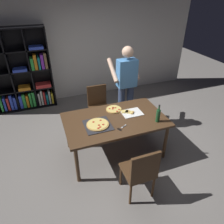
{
  "coord_description": "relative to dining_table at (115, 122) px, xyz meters",
  "views": [
    {
      "loc": [
        -1.05,
        -2.71,
        2.7
      ],
      "look_at": [
        0.0,
        0.15,
        0.8
      ],
      "focal_mm": 32.76,
      "sensor_mm": 36.0,
      "label": 1
    }
  ],
  "objects": [
    {
      "name": "chair_far_side",
      "position": [
        0.0,
        1.0,
        -0.17
      ],
      "size": [
        0.42,
        0.42,
        0.9
      ],
      "color": "#472D19",
      "rests_on": "ground_plane"
    },
    {
      "name": "dining_table",
      "position": [
        0.0,
        0.0,
        0.0
      ],
      "size": [
        1.73,
        1.03,
        0.75
      ],
      "color": "#4C331E",
      "rests_on": "ground_plane"
    },
    {
      "name": "second_pizza_plain",
      "position": [
        0.09,
        0.29,
        0.08
      ],
      "size": [
        0.28,
        0.28,
        0.03
      ],
      "color": "tan",
      "rests_on": "dining_table"
    },
    {
      "name": "wine_bottle",
      "position": [
        0.64,
        -0.32,
        0.19
      ],
      "size": [
        0.07,
        0.07,
        0.32
      ],
      "color": "#194723",
      "rests_on": "dining_table"
    },
    {
      "name": "kitchen_scissors",
      "position": [
        -0.01,
        -0.29,
        0.07
      ],
      "size": [
        0.19,
        0.14,
        0.01
      ],
      "color": "silver",
      "rests_on": "dining_table"
    },
    {
      "name": "person_serving_pizza",
      "position": [
        0.54,
        0.78,
        0.32
      ],
      "size": [
        0.55,
        0.54,
        1.75
      ],
      "color": "#38476B",
      "rests_on": "ground_plane"
    },
    {
      "name": "pizza_slices_on_towel",
      "position": [
        0.33,
        0.08,
        0.08
      ],
      "size": [
        0.36,
        0.28,
        0.03
      ],
      "color": "white",
      "rests_on": "dining_table"
    },
    {
      "name": "chair_near_camera",
      "position": [
        -0.0,
        -1.0,
        -0.17
      ],
      "size": [
        0.42,
        0.42,
        0.9
      ],
      "color": "#472D19",
      "rests_on": "ground_plane"
    },
    {
      "name": "bookshelf",
      "position": [
        -1.45,
        2.38,
        0.15
      ],
      "size": [
        1.4,
        0.35,
        1.95
      ],
      "color": "black",
      "rests_on": "ground_plane"
    },
    {
      "name": "back_wall",
      "position": [
        0.0,
        2.6,
        0.72
      ],
      "size": [
        6.4,
        0.1,
        2.8
      ],
      "primitive_type": "cube",
      "color": "silver",
      "rests_on": "ground_plane"
    },
    {
      "name": "pepperoni_pizza_on_tray",
      "position": [
        -0.33,
        -0.08,
        0.08
      ],
      "size": [
        0.43,
        0.43,
        0.04
      ],
      "color": "#2D2D33",
      "rests_on": "dining_table"
    },
    {
      "name": "ground_plane",
      "position": [
        0.0,
        0.0,
        -0.68
      ],
      "size": [
        12.0,
        12.0,
        0.0
      ],
      "primitive_type": "plane",
      "color": "gray"
    }
  ]
}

